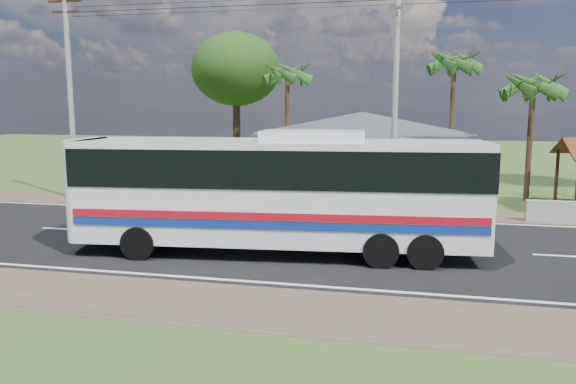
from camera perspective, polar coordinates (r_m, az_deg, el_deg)
name	(u,v)px	position (r m, az deg, el deg)	size (l,w,h in m)	color
ground	(298,242)	(19.88, 1.05, -5.13)	(120.00, 120.00, 0.00)	#314E1C
road	(298,242)	(19.88, 1.05, -5.10)	(120.00, 16.00, 0.03)	black
house	(362,143)	(32.10, 7.50, 4.95)	(12.40, 10.00, 5.00)	tan
utility_poles	(388,82)	(25.43, 10.11, 10.91)	(32.80, 2.22, 11.00)	#9E9E99
palm_near	(533,86)	(30.44, 23.66, 9.85)	(2.80, 2.80, 6.70)	#47301E
palm_mid	(454,63)	(34.55, 16.54, 12.44)	(2.80, 2.80, 8.20)	#47301E
palm_far	(287,74)	(35.82, -0.08, 11.89)	(2.80, 2.80, 7.70)	#47301E
tree_behind_house	(236,70)	(38.82, -5.32, 12.27)	(6.00, 6.00, 9.61)	#47301E
coach_bus	(279,184)	(17.94, -0.89, 0.80)	(13.12, 4.01, 4.01)	silver
motorcycle	(455,201)	(27.10, 16.65, -0.84)	(0.54, 1.55, 0.81)	black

